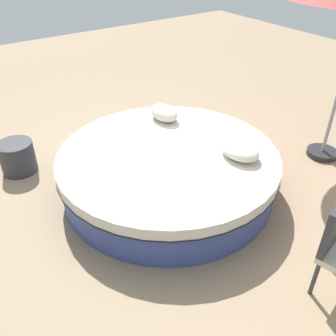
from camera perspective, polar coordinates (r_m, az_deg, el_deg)
The scene contains 5 objects.
ground_plane at distance 4.81m, azimuth 0.00°, elevation -3.25°, with size 16.00×16.00×0.00m, color #9E8466.
round_bed at distance 4.65m, azimuth 0.00°, elevation -0.49°, with size 2.72×2.72×0.55m.
throw_pillow_0 at distance 4.46m, azimuth 11.02°, elevation 2.77°, with size 0.52×0.38×0.19m, color beige.
throw_pillow_1 at distance 5.24m, azimuth -0.61°, elevation 8.50°, with size 0.48×0.32×0.21m, color beige.
side_table at distance 5.44m, azimuth -22.19°, elevation 1.57°, with size 0.47×0.47×0.44m, color #333338.
Camera 1 is at (3.13, -2.19, 2.93)m, focal length 39.56 mm.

